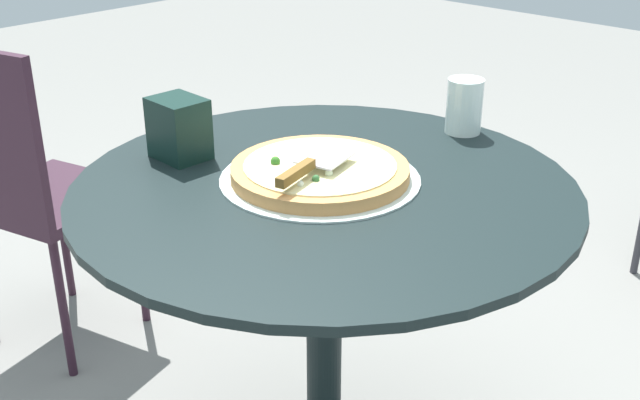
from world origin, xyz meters
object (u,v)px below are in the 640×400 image
(drinking_cup, at_px, (464,106))
(patio_chair_far, at_px, (27,181))
(patio_table, at_px, (324,281))
(napkin_dispenser, at_px, (179,128))
(pizza_server, at_px, (310,165))
(pizza_on_tray, at_px, (320,172))

(drinking_cup, distance_m, patio_chair_far, 1.16)
(patio_table, xyz_separation_m, napkin_dispenser, (0.10, -0.30, 0.27))
(pizza_server, height_order, drinking_cup, drinking_cup)
(pizza_on_tray, bearing_deg, patio_table, 68.50)
(drinking_cup, xyz_separation_m, napkin_dispenser, (0.52, -0.33, 0.00))
(patio_table, xyz_separation_m, pizza_server, (0.04, 0.00, 0.26))
(patio_chair_far, bearing_deg, pizza_on_tray, 98.74)
(pizza_server, relative_size, napkin_dispenser, 1.75)
(pizza_server, distance_m, patio_chair_far, 0.99)
(pizza_server, bearing_deg, napkin_dispenser, -79.27)
(napkin_dispenser, distance_m, patio_chair_far, 0.71)
(patio_chair_far, bearing_deg, pizza_server, 95.52)
(patio_table, bearing_deg, patio_chair_far, -81.86)
(pizza_on_tray, bearing_deg, pizza_server, 24.43)
(pizza_on_tray, bearing_deg, patio_chair_far, -81.26)
(drinking_cup, relative_size, napkin_dispenser, 0.97)
(napkin_dispenser, height_order, patio_chair_far, patio_chair_far)
(pizza_server, height_order, napkin_dispenser, napkin_dispenser)
(pizza_server, relative_size, drinking_cup, 1.80)
(patio_table, distance_m, napkin_dispenser, 0.42)
(drinking_cup, bearing_deg, patio_chair_far, -60.54)
(pizza_on_tray, relative_size, patio_chair_far, 0.43)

